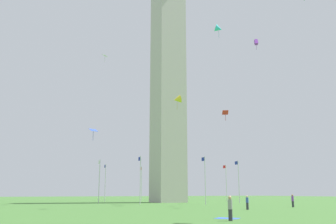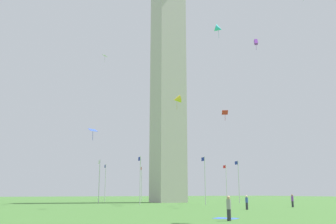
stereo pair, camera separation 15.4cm
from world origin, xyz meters
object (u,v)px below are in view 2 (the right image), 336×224
object	(u,v)px
person_blue_shirt	(247,203)
kite_cyan_delta	(219,29)
flagpole_s	(205,178)
kite_red_diamond	(225,113)
flagpole_sw	(239,179)
flagpole_n	(142,182)
kite_blue_diamond	(93,131)
flagpole_nw	(187,182)
person_gray_shirt	(229,208)
obelisk_monument	(168,75)
kite_yellow_delta	(177,99)
picnic_blanket_near_first_person	(226,218)
flagpole_e	(99,179)
person_purple_shirt	(292,201)
flagpole_ne	(105,181)
kite_purple_box	(256,42)
flagpole_w	(226,181)
flagpole_se	(140,178)
kite_white_diamond	(105,56)

from	to	relation	value
person_blue_shirt	kite_cyan_delta	world-z (taller)	kite_cyan_delta
flagpole_s	kite_red_diamond	xyz separation A→B (m)	(-13.24, 4.65, 8.41)
flagpole_sw	kite_red_diamond	bearing A→B (deg)	139.54
flagpole_n	kite_red_diamond	xyz separation A→B (m)	(-42.29, 4.65, 8.41)
flagpole_n	flagpole_s	world-z (taller)	same
flagpole_s	kite_blue_diamond	world-z (taller)	kite_blue_diamond
flagpole_nw	person_gray_shirt	bearing A→B (deg)	153.65
flagpole_sw	person_gray_shirt	distance (m)	46.64
obelisk_monument	kite_yellow_delta	bearing A→B (deg)	158.55
flagpole_nw	picnic_blanket_near_first_person	bearing A→B (deg)	153.79
flagpole_e	kite_cyan_delta	xyz separation A→B (m)	(-13.59, -18.96, 28.96)
flagpole_nw	kite_cyan_delta	xyz separation A→B (m)	(-23.86, 5.83, 28.96)
flagpole_sw	kite_yellow_delta	distance (m)	22.22
person_purple_shirt	flagpole_ne	bearing A→B (deg)	-16.07
flagpole_ne	flagpole_e	world-z (taller)	same
flagpole_n	person_blue_shirt	world-z (taller)	flagpole_n
kite_purple_box	picnic_blanket_near_first_person	bearing A→B (deg)	134.04
person_gray_shirt	kite_cyan_delta	size ratio (longest dim) A/B	0.60
flagpole_ne	picnic_blanket_near_first_person	size ratio (longest dim) A/B	4.52
obelisk_monument	flagpole_e	xyz separation A→B (m)	(0.06, 14.52, -22.69)
person_gray_shirt	kite_purple_box	distance (m)	42.00
kite_blue_diamond	kite_yellow_delta	bearing A→B (deg)	-70.38
flagpole_e	person_purple_shirt	world-z (taller)	flagpole_e
flagpole_w	person_gray_shirt	distance (m)	57.42
kite_yellow_delta	flagpole_w	bearing A→B (deg)	-51.07
flagpole_se	kite_red_diamond	world-z (taller)	kite_red_diamond
flagpole_ne	kite_red_diamond	size ratio (longest dim) A/B	5.79
flagpole_n	kite_red_diamond	size ratio (longest dim) A/B	5.79
kite_cyan_delta	kite_yellow_delta	size ratio (longest dim) A/B	1.15
flagpole_n	flagpole_se	bearing A→B (deg)	157.50
person_blue_shirt	kite_purple_box	size ratio (longest dim) A/B	0.83
flagpole_s	flagpole_w	bearing A→B (deg)	-45.00
obelisk_monument	kite_yellow_delta	distance (m)	20.98
flagpole_n	kite_cyan_delta	distance (m)	40.61
kite_yellow_delta	person_gray_shirt	bearing A→B (deg)	159.11
obelisk_monument	picnic_blanket_near_first_person	xyz separation A→B (m)	(-44.77, 16.86, -27.14)
flagpole_se	person_gray_shirt	world-z (taller)	flagpole_se
kite_purple_box	flagpole_s	bearing A→B (deg)	29.05
kite_blue_diamond	kite_red_diamond	distance (m)	18.26
flagpole_n	kite_yellow_delta	xyz separation A→B (m)	(-31.68, 6.72, 12.55)
flagpole_n	kite_yellow_delta	distance (m)	34.74
flagpole_e	person_gray_shirt	bearing A→B (deg)	175.61
flagpole_s	flagpole_sw	distance (m)	11.12
flagpole_nw	person_blue_shirt	distance (m)	46.92
person_purple_shirt	kite_white_diamond	size ratio (longest dim) A/B	1.09
flagpole_ne	flagpole_e	size ratio (longest dim) A/B	1.00
kite_cyan_delta	flagpole_s	bearing A→B (deg)	101.84
flagpole_sw	picnic_blanket_near_first_person	world-z (taller)	flagpole_sw
obelisk_monument	person_gray_shirt	world-z (taller)	obelisk_monument
kite_red_diamond	obelisk_monument	bearing A→B (deg)	-9.53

